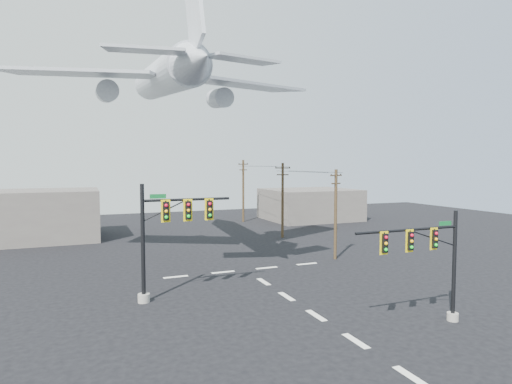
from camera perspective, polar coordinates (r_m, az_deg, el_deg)
name	(u,v)px	position (r m, az deg, el deg)	size (l,w,h in m)	color
ground	(316,316)	(26.89, 8.02, -16.00)	(120.00, 120.00, 0.00)	black
lane_markings	(278,291)	(31.38, 2.99, -13.06)	(14.00, 21.20, 0.01)	white
signal_mast_near	(432,261)	(26.06, 22.38, -8.50)	(7.13, 0.71, 6.42)	gray
signal_mast_far	(166,235)	(29.08, -11.97, -5.67)	(6.31, 0.86, 7.80)	gray
utility_pole_a	(336,212)	(41.39, 10.57, -2.70)	(1.64, 0.74, 8.60)	#42311C
utility_pole_b	(283,199)	(52.97, 3.56, -0.89)	(1.77, 0.85, 9.26)	#42311C
utility_pole_c	(243,190)	(67.55, -1.72, 0.33)	(1.90, 0.89, 9.79)	#42311C
power_lines	(278,168)	(54.01, 2.99, 3.17)	(2.96, 28.60, 0.58)	black
airliner	(165,78)	(41.74, -12.00, 14.65)	(28.80, 30.16, 7.87)	silver
building_left	(17,216)	(57.63, -29.24, -2.82)	(18.00, 10.00, 6.00)	#645E58
building_right	(310,204)	(71.27, 7.18, -1.64)	(14.00, 12.00, 5.00)	#645E58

